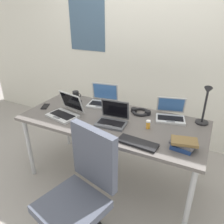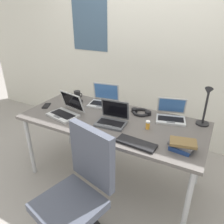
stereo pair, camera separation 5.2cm
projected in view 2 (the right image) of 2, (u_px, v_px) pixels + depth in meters
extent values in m
plane|color=gray|center=(112.00, 177.00, 2.47)|extent=(12.00, 12.00, 0.00)
cube|color=silver|center=(152.00, 45.00, 2.78)|extent=(6.00, 0.12, 2.60)
cube|color=#3F5972|center=(89.00, 22.00, 3.00)|extent=(0.56, 0.01, 0.76)
cube|color=#595451|center=(112.00, 121.00, 2.15)|extent=(1.80, 0.80, 0.03)
cylinder|color=#B2B5BA|center=(30.00, 146.00, 2.40)|extent=(0.04, 0.04, 0.71)
cylinder|color=#B2B5BA|center=(187.00, 205.00, 1.69)|extent=(0.04, 0.04, 0.71)
cylinder|color=#B2B5BA|center=(69.00, 121.00, 2.94)|extent=(0.04, 0.04, 0.71)
cylinder|color=#B2B5BA|center=(200.00, 157.00, 2.23)|extent=(0.04, 0.04, 0.71)
cylinder|color=black|center=(202.00, 123.00, 2.05)|extent=(0.12, 0.12, 0.02)
cylinder|color=black|center=(206.00, 106.00, 1.98)|extent=(0.02, 0.02, 0.34)
cylinder|color=black|center=(209.00, 90.00, 1.87)|extent=(0.01, 0.08, 0.01)
cone|color=black|center=(208.00, 91.00, 1.84)|extent=(0.07, 0.09, 0.09)
cube|color=#B7BABC|center=(103.00, 105.00, 2.44)|extent=(0.33, 0.26, 0.02)
cube|color=black|center=(103.00, 104.00, 2.44)|extent=(0.28, 0.16, 0.00)
cube|color=#595B60|center=(100.00, 106.00, 2.38)|extent=(0.09, 0.06, 0.00)
cube|color=#B7BABC|center=(106.00, 92.00, 2.50)|extent=(0.31, 0.09, 0.21)
cube|color=#3F72BF|center=(106.00, 92.00, 2.49)|extent=(0.28, 0.07, 0.17)
cube|color=#515459|center=(111.00, 124.00, 2.05)|extent=(0.29, 0.21, 0.02)
cube|color=black|center=(111.00, 123.00, 2.04)|extent=(0.25, 0.13, 0.00)
cube|color=#595B60|center=(108.00, 126.00, 1.99)|extent=(0.08, 0.05, 0.00)
cube|color=#515459|center=(115.00, 109.00, 2.09)|extent=(0.28, 0.06, 0.19)
cube|color=black|center=(115.00, 109.00, 2.09)|extent=(0.25, 0.05, 0.16)
cube|color=#B7BABC|center=(171.00, 120.00, 2.11)|extent=(0.31, 0.25, 0.02)
cube|color=black|center=(171.00, 119.00, 2.11)|extent=(0.26, 0.16, 0.00)
cube|color=#595B60|center=(171.00, 122.00, 2.06)|extent=(0.09, 0.06, 0.00)
cube|color=#B7BABC|center=(172.00, 105.00, 2.18)|extent=(0.28, 0.14, 0.18)
cube|color=#3F72BF|center=(172.00, 105.00, 2.18)|extent=(0.25, 0.12, 0.15)
cube|color=#B7BABC|center=(63.00, 115.00, 2.21)|extent=(0.33, 0.26, 0.02)
cube|color=black|center=(63.00, 114.00, 2.20)|extent=(0.28, 0.16, 0.00)
cube|color=#595B60|center=(58.00, 116.00, 2.16)|extent=(0.09, 0.06, 0.00)
cube|color=#B7BABC|center=(72.00, 101.00, 2.25)|extent=(0.31, 0.13, 0.20)
cube|color=black|center=(72.00, 101.00, 2.25)|extent=(0.27, 0.11, 0.17)
cube|color=black|center=(136.00, 143.00, 1.75)|extent=(0.34, 0.14, 0.02)
ellipsoid|color=black|center=(80.00, 101.00, 2.52)|extent=(0.06, 0.10, 0.03)
cube|color=black|center=(46.00, 106.00, 2.43)|extent=(0.12, 0.15, 0.01)
torus|color=black|center=(141.00, 112.00, 2.26)|extent=(0.18, 0.18, 0.03)
cylinder|color=black|center=(134.00, 110.00, 2.29)|extent=(0.06, 0.06, 0.04)
cylinder|color=black|center=(148.00, 113.00, 2.23)|extent=(0.06, 0.06, 0.04)
cylinder|color=gold|center=(148.00, 126.00, 1.97)|extent=(0.04, 0.04, 0.06)
cylinder|color=white|center=(148.00, 122.00, 1.95)|extent=(0.04, 0.04, 0.01)
cube|color=navy|center=(181.00, 148.00, 1.69)|extent=(0.17, 0.15, 0.03)
cube|color=#4C4C51|center=(182.00, 144.00, 1.68)|extent=(0.21, 0.17, 0.02)
cube|color=brown|center=(183.00, 142.00, 1.66)|extent=(0.22, 0.17, 0.02)
cylinder|color=black|center=(77.00, 94.00, 2.63)|extent=(0.08, 0.08, 0.09)
torus|color=black|center=(81.00, 95.00, 2.61)|extent=(0.05, 0.01, 0.05)
cube|color=#474C5B|center=(69.00, 206.00, 1.61)|extent=(0.54, 0.54, 0.07)
cube|color=#474C5B|center=(92.00, 156.00, 1.63)|extent=(0.42, 0.16, 0.48)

